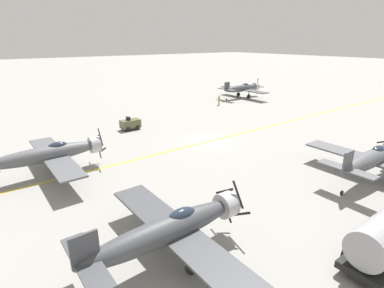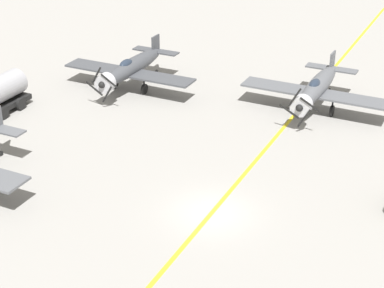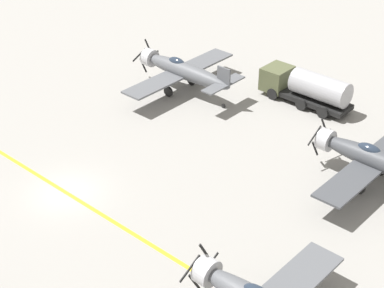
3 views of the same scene
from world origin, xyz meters
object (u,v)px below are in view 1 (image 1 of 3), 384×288
(airplane_mid_right, at_px, (373,158))
(tow_tractor, at_px, (130,124))
(airplane_far_left, at_px, (243,88))
(airplane_near_right, at_px, (171,229))
(airplane_near_center, at_px, (50,154))
(ground_crew_walking, at_px, (219,100))

(airplane_mid_right, xyz_separation_m, tow_tractor, (-26.75, -9.79, -1.22))
(airplane_mid_right, bearing_deg, airplane_far_left, 144.33)
(airplane_far_left, relative_size, airplane_near_right, 1.00)
(tow_tractor, bearing_deg, airplane_far_left, 104.36)
(airplane_near_right, relative_size, tow_tractor, 4.62)
(airplane_mid_right, relative_size, airplane_near_center, 1.00)
(airplane_mid_right, distance_m, airplane_near_right, 19.46)
(airplane_near_right, distance_m, tow_tractor, 26.70)
(airplane_far_left, bearing_deg, tow_tractor, -64.01)
(airplane_near_center, xyz_separation_m, ground_crew_walking, (-13.81, 32.39, -0.99))
(airplane_mid_right, xyz_separation_m, airplane_far_left, (-34.27, 19.59, 0.00))
(airplane_mid_right, height_order, airplane_near_right, airplane_mid_right)
(airplane_mid_right, distance_m, airplane_near_center, 28.12)
(airplane_near_right, height_order, ground_crew_walking, airplane_near_right)
(tow_tractor, bearing_deg, airplane_near_center, -53.06)
(airplane_mid_right, bearing_deg, airplane_near_center, -134.81)
(airplane_near_center, height_order, ground_crew_walking, airplane_near_center)
(airplane_near_center, xyz_separation_m, tow_tractor, (-9.09, 12.09, -1.22))
(airplane_mid_right, relative_size, ground_crew_walking, 6.43)
(ground_crew_walking, bearing_deg, tow_tractor, -76.91)
(airplane_far_left, xyz_separation_m, airplane_near_center, (16.61, -41.47, 0.00))
(airplane_mid_right, relative_size, airplane_near_right, 1.00)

